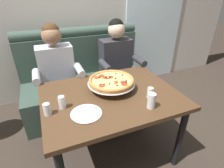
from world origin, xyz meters
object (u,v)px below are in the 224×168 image
Objects in this scene: shaker_oregano at (47,110)px; shaker_parmesan at (62,103)px; dining_table at (111,102)px; patio_chair at (142,42)px; drinking_glass at (151,102)px; diner_left at (58,75)px; diner_right at (119,65)px; pizza at (111,81)px; shaker_pepper_flakes at (150,93)px; booth_bench at (86,82)px; plate_near_left at (86,113)px.

shaker_parmesan is at bearing 19.52° from shaker_oregano.
shaker_oregano reaches higher than dining_table.
drinking_glass is at bearing -120.12° from patio_chair.
patio_chair is (2.02, 1.46, -0.19)m from diner_left.
diner_right reaches higher than pizza.
dining_table is 0.37m from shaker_pepper_flakes.
diner_right is at bearing 60.15° from dining_table.
shaker_oregano is (-0.56, -1.03, 0.38)m from booth_bench.
shaker_parmesan is 3.02m from patio_chair.
booth_bench is 17.64× the size of shaker_oregano.
diner_right reaches higher than dining_table.
diner_right is at bearing 84.29° from shaker_pepper_flakes.
plate_near_left is 0.52m from drinking_glass.
dining_table is (0.00, -0.94, 0.26)m from booth_bench.
plate_near_left is at bearing -83.22° from diner_left.
dining_table is at bearing 34.59° from plate_near_left.
plate_near_left is at bearing 166.66° from drinking_glass.
diner_left is 11.82× the size of shaker_parmesan.
shaker_oregano is 0.86m from shaker_pepper_flakes.
pizza is (0.04, 0.08, 0.17)m from dining_table.
diner_left is 0.78m from shaker_oregano.
patio_chair is (1.42, 2.44, -0.27)m from drinking_glass.
pizza is 0.37m from shaker_pepper_flakes.
booth_bench is at bearing -144.01° from patio_chair.
patio_chair is (1.25, 1.46, -0.19)m from diner_right.
patio_chair is at bearing 59.88° from drinking_glass.
dining_table is at bearing 125.40° from drinking_glass.
shaker_pepper_flakes is at bearing -120.11° from patio_chair.
shaker_oregano is 0.12m from shaker_parmesan.
drinking_glass is (0.22, -1.25, 0.40)m from booth_bench.
plate_near_left is at bearing -178.97° from shaker_pepper_flakes.
diner_left is 0.77m from diner_right.
shaker_oregano is 0.11× the size of patio_chair.
patio_chair is (1.64, 1.19, 0.13)m from booth_bench.
shaker_parmesan reaches higher than shaker_pepper_flakes.
shaker_oregano is at bearing 159.02° from plate_near_left.
shaker_pepper_flakes is at bearing -95.71° from diner_right.
shaker_parmesan is 0.71m from drinking_glass.
drinking_glass is at bearing -16.09° from shaker_oregano.
diner_right is 1.93m from patio_chair.
dining_table is 0.58m from shaker_oregano.
drinking_glass is at bearing -120.26° from shaker_pepper_flakes.
patio_chair is (2.19, 2.22, -0.26)m from shaker_oregano.
drinking_glass reaches higher than pizza.
drinking_glass is 0.15× the size of patio_chair.
diner_left reaches higher than shaker_parmesan.
diner_left is 9.90× the size of drinking_glass.
shaker_oregano is 0.40× the size of plate_near_left.
drinking_glass is at bearing -58.30° from diner_left.
booth_bench reaches higher than shaker_oregano.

